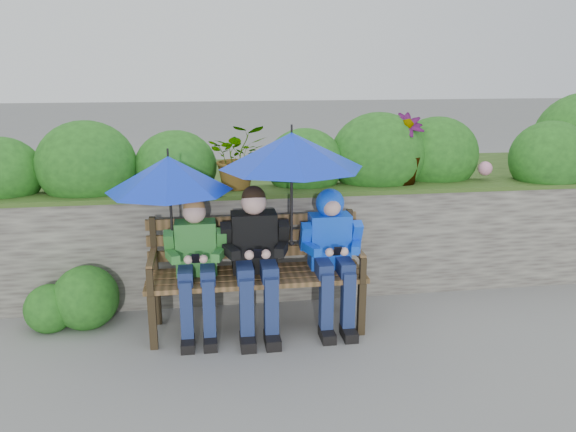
{
  "coord_description": "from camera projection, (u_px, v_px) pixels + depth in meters",
  "views": [
    {
      "loc": [
        -0.65,
        -4.24,
        2.14
      ],
      "look_at": [
        0.0,
        0.1,
        0.95
      ],
      "focal_mm": 35.0,
      "sensor_mm": 36.0,
      "label": 1
    }
  ],
  "objects": [
    {
      "name": "boy_middle",
      "position": [
        255.0,
        253.0,
        4.52
      ],
      "size": [
        0.55,
        0.63,
        1.2
      ],
      "color": "black",
      "rests_on": "ground"
    },
    {
      "name": "boy_right",
      "position": [
        332.0,
        246.0,
        4.62
      ],
      "size": [
        0.51,
        0.62,
        1.15
      ],
      "color": "#0D22DE",
      "rests_on": "ground"
    },
    {
      "name": "ground",
      "position": [
        290.0,
        328.0,
        4.7
      ],
      "size": [
        60.0,
        60.0,
        0.0
      ],
      "primitive_type": "plane",
      "color": "slate",
      "rests_on": "ground"
    },
    {
      "name": "umbrella_left",
      "position": [
        169.0,
        174.0,
        4.3
      ],
      "size": [
        0.98,
        0.98,
        0.82
      ],
      "color": "#0B2CCC",
      "rests_on": "ground"
    },
    {
      "name": "garden_backdrop",
      "position": [
        268.0,
        206.0,
        6.04
      ],
      "size": [
        8.06,
        2.87,
        1.9
      ],
      "color": "#4F4A45",
      "rests_on": "ground"
    },
    {
      "name": "umbrella_right",
      "position": [
        292.0,
        150.0,
        4.33
      ],
      "size": [
        1.14,
        1.14,
        0.97
      ],
      "color": "#0B2CCC",
      "rests_on": "ground"
    },
    {
      "name": "park_bench",
      "position": [
        256.0,
        265.0,
        4.64
      ],
      "size": [
        1.77,
        0.52,
        0.94
      ],
      "color": "#2D2315",
      "rests_on": "ground"
    },
    {
      "name": "boy_left",
      "position": [
        196.0,
        260.0,
        4.47
      ],
      "size": [
        0.49,
        0.57,
        1.13
      ],
      "color": "#20631E",
      "rests_on": "ground"
    }
  ]
}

